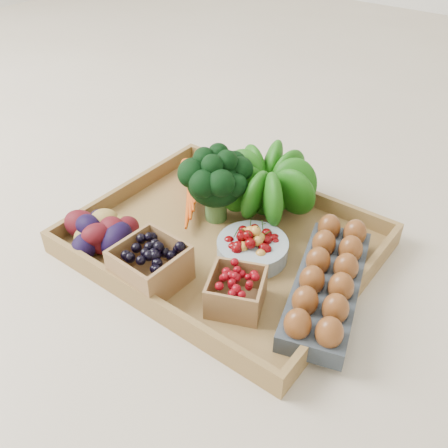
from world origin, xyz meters
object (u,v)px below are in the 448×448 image
Objects in this scene: broccoli at (216,195)px; cherry_bowl at (252,249)px; egg_carton at (327,287)px; tray at (224,245)px.

broccoli reaches higher than cherry_bowl.
broccoli is at bearing 151.11° from egg_carton.
broccoli is at bearing 156.90° from cherry_bowl.
tray is 4.06× the size of cherry_bowl.
tray is 1.79× the size of egg_carton.
egg_carton is at bearing -1.78° from tray.
cherry_bowl reaches higher than tray.
tray is at bearing -41.08° from broccoli.
cherry_bowl is 0.44× the size of egg_carton.
tray is at bearing 178.51° from cherry_bowl.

